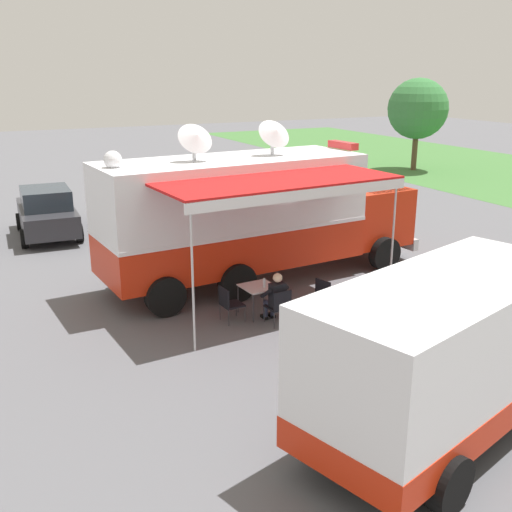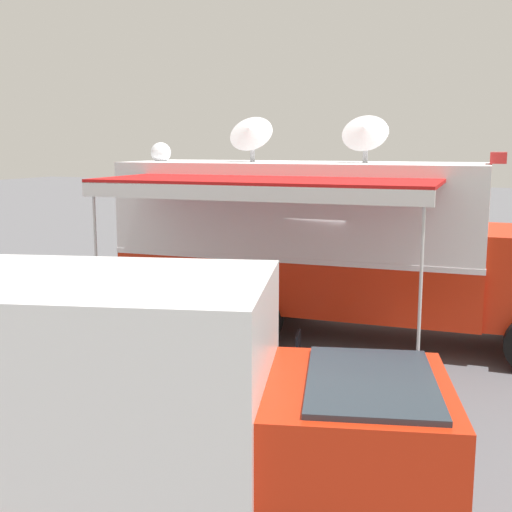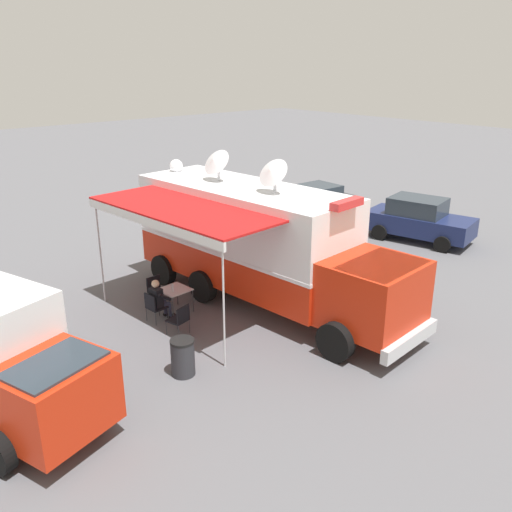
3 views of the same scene
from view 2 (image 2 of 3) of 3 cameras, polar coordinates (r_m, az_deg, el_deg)
The scene contains 13 objects.
ground_plane at distance 13.97m, azimuth 3.90°, elevation -6.41°, with size 100.00×100.00×0.00m, color #5B5B60.
lot_stripe at distance 17.33m, azimuth 8.11°, elevation -3.29°, with size 0.12×4.80×0.01m, color silver.
command_truck at distance 13.35m, azimuth 7.05°, elevation 1.35°, with size 5.41×9.64×4.53m.
folding_table at distance 11.83m, azimuth -1.66°, elevation -5.98°, with size 0.86×0.86×0.73m.
water_bottle at distance 11.65m, azimuth -1.51°, elevation -5.40°, with size 0.07×0.07×0.22m.
folding_chair_at_table at distance 11.13m, azimuth -2.77°, elevation -7.86°, with size 0.51×0.51×0.87m.
folding_chair_beside_table at distance 12.16m, azimuth -5.53°, elevation -6.37°, with size 0.51×0.51×0.87m.
folding_chair_spare_by_truck at distance 10.78m, azimuth 3.01°, elevation -8.45°, with size 0.58×0.58×0.87m.
seated_responder at distance 11.25m, azimuth -2.41°, elevation -6.92°, with size 0.68×0.58×1.25m.
trash_bin at distance 9.39m, azimuth 10.40°, elevation -11.77°, with size 0.57×0.57×0.91m.
support_truck at distance 6.60m, azimuth -17.67°, elevation -12.87°, with size 3.87×7.10×2.70m.
car_behind_truck at distance 22.13m, azimuth 13.14°, elevation 1.68°, with size 2.64×4.48×1.76m.
car_far_corner at distance 22.05m, azimuth 1.14°, elevation 1.90°, with size 4.28×2.16×1.76m.
Camera 2 is at (12.62, 4.56, 3.87)m, focal length 46.22 mm.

